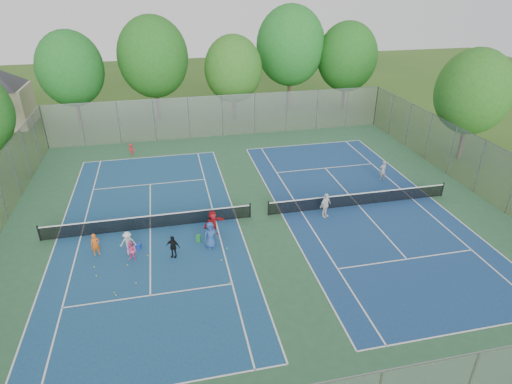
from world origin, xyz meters
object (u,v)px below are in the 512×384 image
Objects in this scene: net_left at (149,222)px; instructor at (383,170)px; ball_crate at (138,246)px; ball_hopper at (198,238)px; net_right at (359,199)px.

net_left is 7.95× the size of instructor.
ball_crate is at bearing 12.87° from instructor.
ball_hopper is (3.51, -0.06, 0.08)m from ball_crate.
net_right is 34.92× the size of ball_crate.
ball_crate is at bearing -108.93° from net_left.
net_right reaches higher than ball_hopper.
ball_crate is (-0.70, -2.05, -0.30)m from net_left.
net_right is 4.85m from instructor.
ball_crate is 18.97m from instructor.
ball_hopper is (-11.19, -2.12, -0.22)m from net_right.
net_left is 17.78m from instructor.
instructor is at bearing 20.59° from ball_hopper.
net_right is 11.39m from ball_hopper.
net_left is at bearing 143.00° from ball_hopper.
instructor reaches higher than ball_crate.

